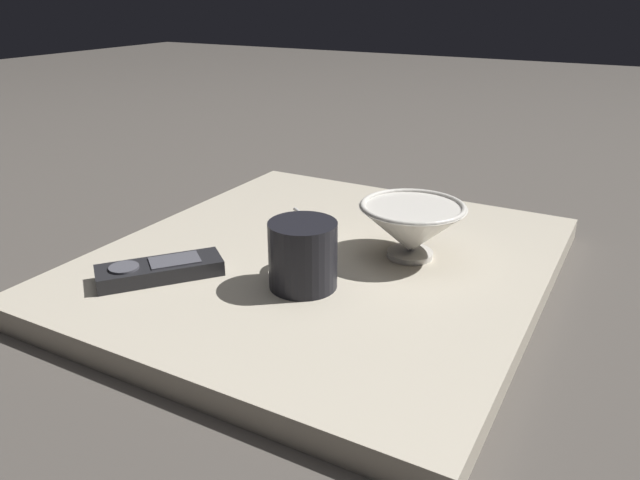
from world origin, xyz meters
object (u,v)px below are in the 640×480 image
at_px(cereal_bowl, 412,227).
at_px(tv_remote_near, 160,270).
at_px(coffee_mug, 303,254).
at_px(teaspoon, 320,229).

xyz_separation_m(cereal_bowl, tv_remote_near, (0.22, -0.26, -0.03)).
bearing_deg(tv_remote_near, cereal_bowl, 130.29).
height_order(coffee_mug, teaspoon, coffee_mug).
distance_m(cereal_bowl, coffee_mug, 0.17).
distance_m(cereal_bowl, teaspoon, 0.15).
bearing_deg(teaspoon, tv_remote_near, -27.22).
bearing_deg(coffee_mug, teaspoon, -158.33).
distance_m(coffee_mug, tv_remote_near, 0.19).
bearing_deg(cereal_bowl, teaspoon, -90.58).
relative_size(coffee_mug, teaspoon, 1.07).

